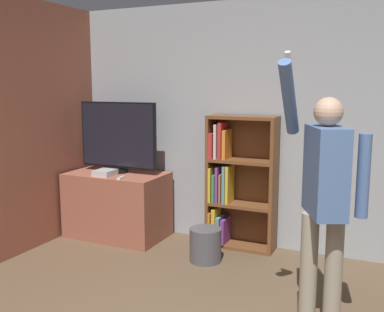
% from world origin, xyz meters
% --- Properties ---
extents(wall_back, '(7.16, 0.06, 2.70)m').
position_xyz_m(wall_back, '(0.00, 3.18, 1.35)').
color(wall_back, '#9EA3A8').
rests_on(wall_back, ground_plane).
extents(tv_ledge, '(1.14, 0.68, 0.77)m').
position_xyz_m(tv_ledge, '(-1.97, 2.75, 0.38)').
color(tv_ledge, '#93513D').
rests_on(tv_ledge, ground_plane).
extents(television, '(1.01, 0.22, 0.83)m').
position_xyz_m(television, '(-1.97, 2.80, 1.19)').
color(television, black).
rests_on(television, tv_ledge).
extents(game_console, '(0.21, 0.23, 0.07)m').
position_xyz_m(game_console, '(-2.00, 2.57, 0.80)').
color(game_console, silver).
rests_on(game_console, tv_ledge).
extents(remote_loose, '(0.05, 0.14, 0.02)m').
position_xyz_m(remote_loose, '(-1.74, 2.50, 0.78)').
color(remote_loose, white).
rests_on(remote_loose, tv_ledge).
extents(bookshelf, '(0.76, 0.28, 1.47)m').
position_xyz_m(bookshelf, '(-0.59, 3.00, 0.71)').
color(bookshelf, brown).
rests_on(bookshelf, ground_plane).
extents(person, '(0.60, 0.58, 2.02)m').
position_xyz_m(person, '(0.55, 1.68, 1.04)').
color(person, gray).
rests_on(person, ground_plane).
extents(waste_bin, '(0.33, 0.33, 0.35)m').
position_xyz_m(waste_bin, '(-0.71, 2.46, 0.17)').
color(waste_bin, '#4C4C51').
rests_on(waste_bin, ground_plane).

